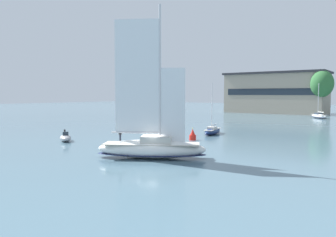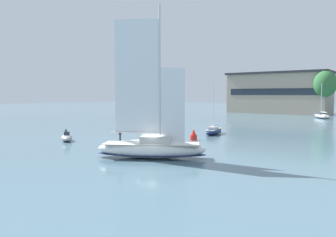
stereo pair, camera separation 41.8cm
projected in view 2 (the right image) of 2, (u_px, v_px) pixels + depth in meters
ground_plane at (151, 158)px, 34.58m from camera, size 400.00×400.00×0.00m
waterfront_building at (279, 93)px, 116.06m from camera, size 34.36×16.60×14.34m
tree_shore_center at (325, 84)px, 100.69m from camera, size 6.87×6.87×14.15m
sailboat_main at (151, 146)px, 34.49m from camera, size 11.62×8.65×15.89m
sailboat_moored_near_marina at (214, 131)px, 54.92m from camera, size 2.77×6.41×8.55m
sailboat_moored_mid_channel at (322, 116)px, 90.99m from camera, size 6.00×6.79×9.79m
motor_tender at (67, 138)px, 47.06m from camera, size 4.09×3.46×1.49m
channel_buoy at (194, 135)px, 47.98m from camera, size 0.99×0.99×1.81m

